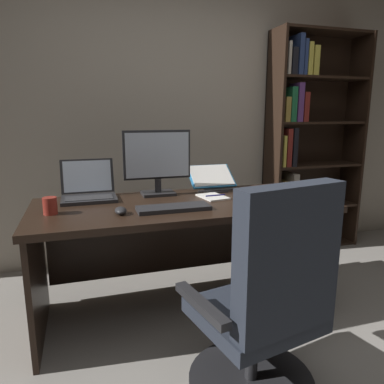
{
  "coord_description": "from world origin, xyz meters",
  "views": [
    {
      "loc": [
        -0.81,
        -1.19,
        1.29
      ],
      "look_at": [
        -0.17,
        0.87,
        0.82
      ],
      "focal_mm": 33.66,
      "sensor_mm": 36.0,
      "label": 1
    }
  ],
  "objects": [
    {
      "name": "pen",
      "position": [
        0.03,
        0.99,
        0.76
      ],
      "size": [
        0.14,
        0.02,
        0.01
      ],
      "primitive_type": "cylinder",
      "rotation": [
        0.0,
        1.57,
        0.07
      ],
      "color": "navy",
      "rests_on": "notepad"
    },
    {
      "name": "office_chair",
      "position": [
        -0.08,
        0.08,
        0.43
      ],
      "size": [
        0.67,
        0.6,
        1.03
      ],
      "rotation": [
        0.0,
        0.0,
        0.2
      ],
      "color": "#232326",
      "rests_on": "ground"
    },
    {
      "name": "keyboard",
      "position": [
        -0.32,
        0.76,
        0.76
      ],
      "size": [
        0.42,
        0.15,
        0.02
      ],
      "primitive_type": "cube",
      "color": "#232326",
      "rests_on": "desk"
    },
    {
      "name": "computer_mouse",
      "position": [
        -0.62,
        0.76,
        0.77
      ],
      "size": [
        0.06,
        0.1,
        0.04
      ],
      "primitive_type": "ellipsoid",
      "color": "#232326",
      "rests_on": "desk"
    },
    {
      "name": "notepad",
      "position": [
        0.01,
        0.99,
        0.75
      ],
      "size": [
        0.18,
        0.23,
        0.01
      ],
      "primitive_type": "cube",
      "rotation": [
        0.0,
        0.0,
        0.16
      ],
      "color": "silver",
      "rests_on": "desk"
    },
    {
      "name": "wall_back",
      "position": [
        0.0,
        1.99,
        1.31
      ],
      "size": [
        5.07,
        0.12,
        2.61
      ],
      "primitive_type": "cube",
      "color": "#A89E8E",
      "rests_on": "ground"
    },
    {
      "name": "coffee_mug",
      "position": [
        -0.99,
        0.87,
        0.8
      ],
      "size": [
        0.08,
        0.08,
        0.09
      ],
      "primitive_type": "cylinder",
      "color": "maroon",
      "rests_on": "desk"
    },
    {
      "name": "reading_stand_with_book",
      "position": [
        0.1,
        1.24,
        0.83
      ],
      "size": [
        0.33,
        0.27,
        0.17
      ],
      "color": "#232326",
      "rests_on": "desk"
    },
    {
      "name": "monitor",
      "position": [
        -0.32,
        1.18,
        0.97
      ],
      "size": [
        0.46,
        0.16,
        0.44
      ],
      "color": "#232326",
      "rests_on": "desk"
    },
    {
      "name": "laptop",
      "position": [
        -0.77,
        1.19,
        0.8
      ],
      "size": [
        0.34,
        0.3,
        0.25
      ],
      "color": "#232326",
      "rests_on": "desk"
    },
    {
      "name": "open_binder",
      "position": [
        0.35,
        0.71,
        0.76
      ],
      "size": [
        0.47,
        0.35,
        0.02
      ],
      "rotation": [
        0.0,
        0.0,
        0.15
      ],
      "color": "orange",
      "rests_on": "desk"
    },
    {
      "name": "bookshelf",
      "position": [
        1.22,
        1.77,
        1.02
      ],
      "size": [
        0.93,
        0.31,
        2.02
      ],
      "color": "black",
      "rests_on": "ground"
    },
    {
      "name": "desk",
      "position": [
        -0.21,
        1.0,
        0.55
      ],
      "size": [
        1.83,
        0.78,
        0.75
      ],
      "color": "black",
      "rests_on": "ground"
    }
  ]
}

